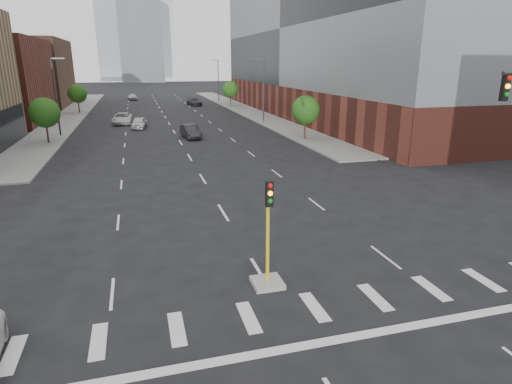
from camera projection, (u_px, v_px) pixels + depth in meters
name	position (u px, v px, depth m)	size (l,w,h in m)	color
sidewalk_left_far	(73.00, 114.00, 73.23)	(5.00, 92.00, 0.15)	gray
sidewalk_right_far	(243.00, 109.00, 80.93)	(5.00, 92.00, 0.15)	gray
building_left_far_b	(13.00, 73.00, 84.73)	(20.00, 24.00, 13.00)	brown
building_right_main	(350.00, 46.00, 68.57)	(24.00, 70.00, 22.00)	brown
tower_left	(119.00, 3.00, 199.37)	(22.00, 22.00, 70.00)	#B2B7BC
tower_right	(154.00, 3.00, 239.39)	(20.00, 20.00, 80.00)	#B2B7BC
tower_mid	(140.00, 30.00, 186.78)	(18.00, 18.00, 44.00)	slate
median_traffic_signal	(268.00, 263.00, 16.90)	(1.20, 1.20, 4.40)	#999993
streetlight_right_a	(263.00, 88.00, 61.58)	(1.60, 0.22, 9.07)	#2D2D30
streetlight_right_b	(218.00, 79.00, 93.83)	(1.60, 0.22, 9.07)	#2D2D30
streetlight_left	(56.00, 94.00, 50.08)	(1.60, 0.22, 9.07)	#2D2D30
tree_left_near	(45.00, 113.00, 45.80)	(3.20, 3.20, 4.85)	#382619
tree_left_far	(77.00, 94.00, 73.44)	(3.20, 3.20, 4.85)	#382619
tree_right_near	(306.00, 110.00, 48.38)	(3.20, 3.20, 4.85)	#382619
tree_right_far	(230.00, 89.00, 85.24)	(3.20, 3.20, 4.85)	#382619
car_near_left	(139.00, 123.00, 57.66)	(1.77, 4.41, 1.50)	#B4B4B9
car_mid_right	(191.00, 131.00, 50.33)	(1.64, 4.72, 1.55)	black
car_far_left	(122.00, 118.00, 61.71)	(2.59, 5.62, 1.56)	silver
car_deep_right	(194.00, 102.00, 87.78)	(2.24, 5.51, 1.60)	#222327
car_distant	(132.00, 97.00, 100.64)	(1.74, 4.31, 1.47)	silver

